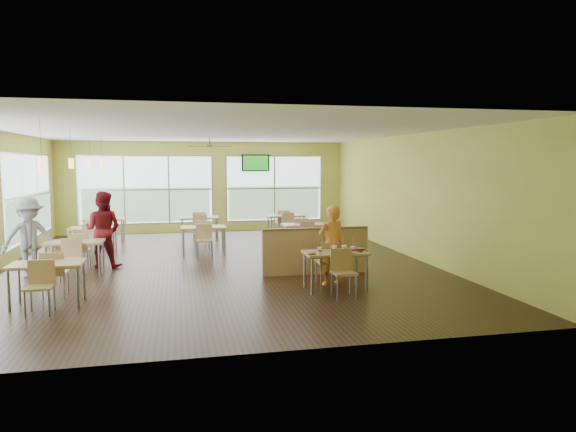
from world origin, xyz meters
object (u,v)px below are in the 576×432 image
at_px(half_wall_divider, 316,251).
at_px(food_basket, 359,249).
at_px(main_table, 335,258).
at_px(man_plaid, 331,245).

height_order(half_wall_divider, food_basket, half_wall_divider).
distance_m(main_table, man_plaid, 0.47).
distance_m(half_wall_divider, food_basket, 1.53).
bearing_deg(food_basket, man_plaid, 137.33).
bearing_deg(food_basket, half_wall_divider, 109.29).
height_order(half_wall_divider, man_plaid, man_plaid).
bearing_deg(man_plaid, main_table, 67.30).
distance_m(man_plaid, food_basket, 0.61).
bearing_deg(main_table, food_basket, 2.82).
height_order(man_plaid, food_basket, man_plaid).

